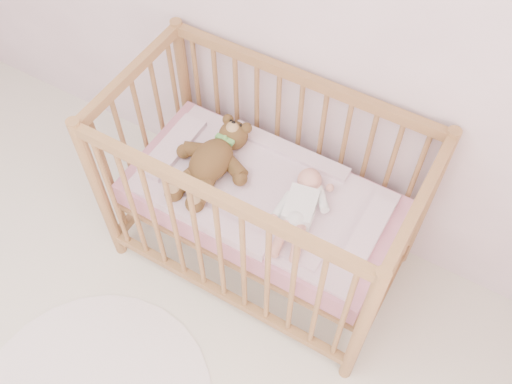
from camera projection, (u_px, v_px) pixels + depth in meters
The scene contains 5 objects.
crib at pixel (262, 199), 2.60m from camera, with size 1.36×0.76×1.00m, color #A47545, non-canonical shape.
mattress at pixel (261, 201), 2.61m from camera, with size 1.22×0.62×0.13m, color #D1828F.
blanket at pixel (262, 192), 2.55m from camera, with size 1.10×0.58×0.06m, color #E8A0BC, non-canonical shape.
baby at pixel (301, 204), 2.42m from camera, with size 0.23×0.49×0.12m, color white, non-canonical shape.
teddy_bear at pixel (211, 161), 2.54m from camera, with size 0.38×0.55×0.15m, color brown, non-canonical shape.
Camera 1 is at (1.03, 0.31, 2.64)m, focal length 40.00 mm.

